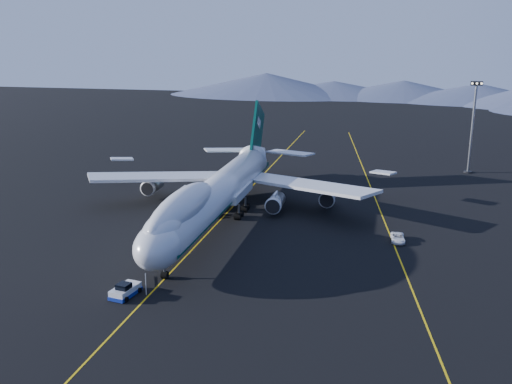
% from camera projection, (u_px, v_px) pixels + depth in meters
% --- Properties ---
extents(ground, '(500.00, 500.00, 0.00)m').
position_uv_depth(ground, '(218.00, 222.00, 106.82)').
color(ground, black).
rests_on(ground, ground).
extents(taxiway_line_main, '(0.25, 220.00, 0.01)m').
position_uv_depth(taxiway_line_main, '(218.00, 222.00, 106.81)').
color(taxiway_line_main, yellow).
rests_on(taxiway_line_main, ground).
extents(taxiway_line_side, '(28.08, 198.09, 0.01)m').
position_uv_depth(taxiway_line_side, '(383.00, 217.00, 109.59)').
color(taxiway_line_side, yellow).
rests_on(taxiway_line_side, ground).
extents(boeing_747, '(59.62, 72.43, 19.37)m').
position_uv_depth(boeing_747, '(218.00, 192.00, 105.31)').
color(boeing_747, silver).
rests_on(boeing_747, ground).
extents(pushback_tug, '(3.29, 5.00, 2.04)m').
position_uv_depth(pushback_tug, '(125.00, 291.00, 76.34)').
color(pushback_tug, silver).
rests_on(pushback_tug, ground).
extents(service_van, '(2.49, 4.90, 1.33)m').
position_uv_depth(service_van, '(398.00, 238.00, 96.50)').
color(service_van, white).
rests_on(service_van, ground).
extents(floodlight_mast, '(2.84, 2.13, 23.01)m').
position_uv_depth(floodlight_mast, '(472.00, 127.00, 142.37)').
color(floodlight_mast, black).
rests_on(floodlight_mast, ground).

